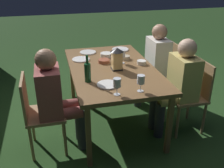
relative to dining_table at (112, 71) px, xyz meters
name	(u,v)px	position (x,y,z in m)	size (l,w,h in m)	color
ground_plane	(112,120)	(0.00, 0.00, -0.70)	(16.00, 16.00, 0.00)	#26471E
dining_table	(112,71)	(0.00, 0.00, 0.00)	(1.68, 0.99, 0.75)	brown
chair_side_right_a	(38,111)	(-0.38, 0.89, -0.21)	(0.42, 0.40, 0.87)	#9E7A51
person_in_rust	(56,96)	(-0.38, 0.69, -0.06)	(0.38, 0.47, 1.15)	#9E4C47
chair_side_left_a	(192,93)	(-0.38, -0.89, -0.21)	(0.42, 0.40, 0.87)	#9E7A51
person_in_mustard	(178,83)	(-0.38, -0.69, -0.06)	(0.38, 0.47, 1.15)	tan
chair_side_left_b	(165,70)	(0.38, -0.89, -0.21)	(0.42, 0.40, 0.87)	#9E7A51
person_in_cream	(153,61)	(0.38, -0.69, -0.06)	(0.38, 0.47, 1.15)	white
lantern_centerpiece	(117,57)	(-0.08, -0.04, 0.20)	(0.15, 0.15, 0.27)	black
green_bottle_on_table	(88,72)	(-0.35, 0.35, 0.16)	(0.07, 0.07, 0.29)	#144723
wine_glass_a	(122,54)	(0.10, -0.16, 0.17)	(0.08, 0.08, 0.17)	silver
wine_glass_b	(117,83)	(-0.71, 0.13, 0.17)	(0.08, 0.08, 0.17)	silver
wine_glass_c	(141,80)	(-0.69, -0.11, 0.17)	(0.08, 0.08, 0.17)	silver
plate_a	(108,85)	(-0.49, 0.16, 0.06)	(0.23, 0.23, 0.01)	white
plate_b	(81,59)	(0.34, 0.33, 0.06)	(0.23, 0.23, 0.01)	white
plate_c	(120,49)	(0.63, -0.28, 0.06)	(0.24, 0.24, 0.01)	white
plate_d	(88,52)	(0.61, 0.20, 0.06)	(0.22, 0.22, 0.01)	white
bowl_olives	(106,55)	(0.39, -0.02, 0.08)	(0.16, 0.16, 0.05)	silver
bowl_bread	(125,57)	(0.23, -0.24, 0.08)	(0.12, 0.12, 0.05)	#BCAD8E
bowl_salad	(142,62)	(0.01, -0.38, 0.08)	(0.11, 0.11, 0.05)	silver
bowl_dip	(104,61)	(0.17, 0.06, 0.08)	(0.14, 0.14, 0.04)	#9E5138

